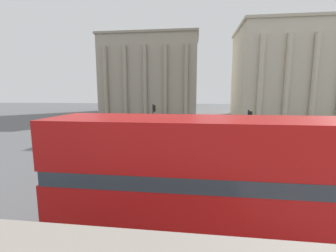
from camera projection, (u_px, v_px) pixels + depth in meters
name	position (u px, v px, depth m)	size (l,w,h in m)	color
double_decker_bus	(207.00, 177.00, 7.25)	(10.16, 2.71, 4.29)	black
plaza_building_left	(151.00, 75.00, 57.04)	(23.84, 13.82, 18.75)	#A39984
plaza_building_right	(307.00, 73.00, 44.70)	(27.78, 15.55, 17.99)	beige
traffic_light_mid	(249.00, 126.00, 18.04)	(0.42, 0.24, 3.70)	black
traffic_light_far	(154.00, 117.00, 24.00)	(0.42, 0.24, 3.85)	black
car_black	(262.00, 133.00, 24.49)	(4.20, 1.93, 1.35)	black
pedestrian_red	(104.00, 141.00, 18.91)	(0.32, 0.32, 1.82)	#282B33
pedestrian_grey	(208.00, 157.00, 14.32)	(0.32, 0.32, 1.73)	#282B33
pedestrian_black	(146.00, 133.00, 23.04)	(0.32, 0.32, 1.61)	#282B33
pedestrian_yellow	(175.00, 161.00, 13.43)	(0.32, 0.32, 1.74)	#282B33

